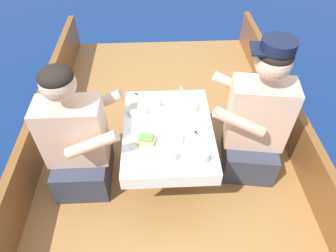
{
  "coord_description": "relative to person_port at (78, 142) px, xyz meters",
  "views": [
    {
      "loc": [
        -0.07,
        -1.52,
        2.18
      ],
      "look_at": [
        0.0,
        -0.12,
        0.77
      ],
      "focal_mm": 32.0,
      "sensor_mm": 36.0,
      "label": 1
    }
  ],
  "objects": [
    {
      "name": "utensil_fork_starboard",
      "position": [
        0.41,
        0.39,
        0.04
      ],
      "size": [
        0.13,
        0.13,
        0.0
      ],
      "rotation": [
        0.0,
        0.0,
        2.36
      ],
      "color": "silver",
      "rests_on": "cockpit_table"
    },
    {
      "name": "coffee_cup_starboard",
      "position": [
        0.52,
        0.29,
        0.08
      ],
      "size": [
        0.1,
        0.07,
        0.07
      ],
      "color": "silver",
      "rests_on": "cockpit_table"
    },
    {
      "name": "coffee_cup_port",
      "position": [
        0.8,
        -0.22,
        0.08
      ],
      "size": [
        0.1,
        0.08,
        0.07
      ],
      "color": "silver",
      "rests_on": "cockpit_table"
    },
    {
      "name": "bowl_center_far",
      "position": [
        0.39,
        0.23,
        0.06
      ],
      "size": [
        0.14,
        0.14,
        0.04
      ],
      "color": "silver",
      "rests_on": "cockpit_table"
    },
    {
      "name": "ground_plane",
      "position": [
        0.6,
        0.18,
        -0.71
      ],
      "size": [
        60.0,
        60.0,
        0.0
      ],
      "primitive_type": "plane",
      "color": "navy"
    },
    {
      "name": "tin_can",
      "position": [
        0.61,
        -0.2,
        0.07
      ],
      "size": [
        0.07,
        0.07,
        0.05
      ],
      "color": "silver",
      "rests_on": "cockpit_table"
    },
    {
      "name": "gunwale_starboard",
      "position": [
        1.6,
        0.18,
        -0.21
      ],
      "size": [
        0.06,
        3.57,
        0.36
      ],
      "primitive_type": "cube",
      "color": "brown",
      "rests_on": "boat_deck"
    },
    {
      "name": "person_port",
      "position": [
        0.0,
        0.0,
        0.0
      ],
      "size": [
        0.52,
        0.44,
        0.98
      ],
      "rotation": [
        0.0,
        0.0,
        0.0
      ],
      "color": "#333847",
      "rests_on": "boat_deck"
    },
    {
      "name": "bowl_starboard_near",
      "position": [
        0.63,
        -0.06,
        0.06
      ],
      "size": [
        0.11,
        0.11,
        0.04
      ],
      "color": "silver",
      "rests_on": "cockpit_table"
    },
    {
      "name": "gunwale_port",
      "position": [
        -0.4,
        0.18,
        -0.21
      ],
      "size": [
        0.06,
        3.57,
        0.36
      ],
      "primitive_type": "cube",
      "color": "brown",
      "rests_on": "boat_deck"
    },
    {
      "name": "plate_bread",
      "position": [
        0.62,
        0.1,
        0.05
      ],
      "size": [
        0.17,
        0.17,
        0.01
      ],
      "color": "silver",
      "rests_on": "cockpit_table"
    },
    {
      "name": "cockpit_table",
      "position": [
        0.6,
        0.06,
        -0.01
      ],
      "size": [
        0.6,
        0.8,
        0.44
      ],
      "color": "#B2B2B7",
      "rests_on": "boat_deck"
    },
    {
      "name": "plate_sandwich",
      "position": [
        0.46,
        -0.06,
        0.05
      ],
      "size": [
        0.21,
        0.21,
        0.01
      ],
      "color": "silver",
      "rests_on": "cockpit_table"
    },
    {
      "name": "bowl_port_near",
      "position": [
        0.75,
        0.25,
        0.06
      ],
      "size": [
        0.15,
        0.15,
        0.04
      ],
      "color": "silver",
      "rests_on": "cockpit_table"
    },
    {
      "name": "sandwich",
      "position": [
        0.46,
        -0.06,
        0.07
      ],
      "size": [
        0.12,
        0.1,
        0.05
      ],
      "rotation": [
        0.0,
        0.0,
        -0.19
      ],
      "color": "tan",
      "rests_on": "plate_sandwich"
    },
    {
      "name": "utensil_fork_port",
      "position": [
        0.81,
        -0.04,
        0.04
      ],
      "size": [
        0.09,
        0.16,
        0.0
      ],
      "rotation": [
        0.0,
        0.0,
        2.05
      ],
      "color": "silver",
      "rests_on": "cockpit_table"
    },
    {
      "name": "boat_deck",
      "position": [
        0.6,
        0.18,
        -0.55
      ],
      "size": [
        2.06,
        3.57,
        0.32
      ],
      "primitive_type": "cube",
      "color": "#9E6B38",
      "rests_on": "ground_plane"
    },
    {
      "name": "person_starboard",
      "position": [
        1.2,
        0.09,
        0.04
      ],
      "size": [
        0.57,
        0.51,
        1.06
      ],
      "rotation": [
        0.0,
        0.0,
        2.99
      ],
      "color": "#333847",
      "rests_on": "boat_deck"
    },
    {
      "name": "utensil_knife_starboard",
      "position": [
        0.73,
        0.42,
        0.04
      ],
      "size": [
        0.02,
        0.17,
        0.0
      ],
      "rotation": [
        0.0,
        0.0,
        1.63
      ],
      "color": "silver",
      "rests_on": "cockpit_table"
    }
  ]
}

